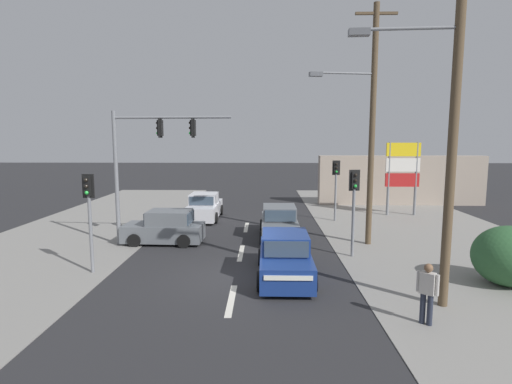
% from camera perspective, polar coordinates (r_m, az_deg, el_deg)
% --- Properties ---
extents(ground_plane, '(140.00, 140.00, 0.00)m').
position_cam_1_polar(ground_plane, '(14.18, -2.88, -12.07)').
color(ground_plane, '#28282B').
extents(lane_dash_near, '(0.20, 2.40, 0.01)m').
position_cam_1_polar(lane_dash_near, '(12.32, -3.56, -15.15)').
color(lane_dash_near, silver).
rests_on(lane_dash_near, ground).
extents(lane_dash_mid, '(0.20, 2.40, 0.01)m').
position_cam_1_polar(lane_dash_mid, '(17.03, -2.16, -8.69)').
color(lane_dash_mid, silver).
rests_on(lane_dash_mid, ground).
extents(lane_dash_far, '(0.20, 2.40, 0.01)m').
position_cam_1_polar(lane_dash_far, '(21.87, -1.39, -5.05)').
color(lane_dash_far, silver).
rests_on(lane_dash_far, ground).
extents(kerb_right_verge, '(10.00, 44.00, 0.02)m').
position_cam_1_polar(kerb_right_verge, '(17.94, 28.07, -8.72)').
color(kerb_right_verge, gray).
rests_on(kerb_right_verge, ground).
extents(kerb_left_verge, '(8.00, 40.00, 0.02)m').
position_cam_1_polar(kerb_left_verge, '(20.31, -26.85, -6.82)').
color(kerb_left_verge, gray).
rests_on(kerb_left_verge, ground).
extents(utility_pole_foreground_right, '(3.78, 0.46, 10.65)m').
position_cam_1_polar(utility_pole_foreground_right, '(12.17, 26.01, 11.24)').
color(utility_pole_foreground_right, brown).
rests_on(utility_pole_foreground_right, ground).
extents(utility_pole_midground_right, '(3.77, 0.69, 10.53)m').
position_cam_1_polar(utility_pole_midground_right, '(18.49, 15.95, 9.95)').
color(utility_pole_midground_right, brown).
rests_on(utility_pole_midground_right, ground).
extents(traffic_signal_mast, '(5.28, 0.56, 6.00)m').
position_cam_1_polar(traffic_signal_mast, '(18.30, -15.76, 5.32)').
color(traffic_signal_mast, slate).
rests_on(traffic_signal_mast, ground).
extents(pedestal_signal_right_kerb, '(0.44, 0.30, 3.56)m').
position_cam_1_polar(pedestal_signal_right_kerb, '(16.45, 13.82, -0.87)').
color(pedestal_signal_right_kerb, slate).
rests_on(pedestal_signal_right_kerb, ground).
extents(pedestal_signal_left_kerb, '(0.44, 0.30, 3.56)m').
position_cam_1_polar(pedestal_signal_left_kerb, '(15.18, -22.72, -1.92)').
color(pedestal_signal_left_kerb, slate).
rests_on(pedestal_signal_left_kerb, ground).
extents(pedestal_signal_far_median, '(0.44, 0.29, 3.56)m').
position_cam_1_polar(pedestal_signal_far_median, '(23.65, 11.35, 1.67)').
color(pedestal_signal_far_median, slate).
rests_on(pedestal_signal_far_median, ground).
extents(shopping_plaza_sign, '(2.10, 0.16, 4.60)m').
position_cam_1_polar(shopping_plaza_sign, '(26.55, 20.22, 3.20)').
color(shopping_plaza_sign, slate).
rests_on(shopping_plaza_sign, ground).
extents(shopfront_wall_far, '(12.00, 1.00, 3.60)m').
position_cam_1_polar(shopfront_wall_far, '(31.14, 19.98, 1.58)').
color(shopfront_wall_far, '#A39384').
rests_on(shopfront_wall_far, ground).
extents(sedan_oncoming_mid, '(1.90, 4.24, 1.56)m').
position_cam_1_polar(sedan_oncoming_mid, '(19.49, 3.35, -4.51)').
color(sedan_oncoming_mid, slate).
rests_on(sedan_oncoming_mid, ground).
extents(sedan_oncoming_near, '(1.90, 4.25, 1.56)m').
position_cam_1_polar(sedan_oncoming_near, '(14.01, 4.15, -9.30)').
color(sedan_oncoming_near, navy).
rests_on(sedan_oncoming_near, ground).
extents(hatchback_receding_far, '(3.69, 1.87, 1.53)m').
position_cam_1_polar(hatchback_receding_far, '(18.93, -12.81, -5.04)').
color(hatchback_receding_far, slate).
rests_on(hatchback_receding_far, ground).
extents(sedan_crossing_left, '(1.93, 4.26, 1.56)m').
position_cam_1_polar(sedan_crossing_left, '(24.26, -7.38, -2.19)').
color(sedan_crossing_left, silver).
rests_on(sedan_crossing_left, ground).
extents(pedestrian_at_kerb, '(0.46, 0.40, 1.63)m').
position_cam_1_polar(pedestrian_at_kerb, '(11.35, 23.27, -12.80)').
color(pedestrian_at_kerb, '#232838').
rests_on(pedestrian_at_kerb, ground).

